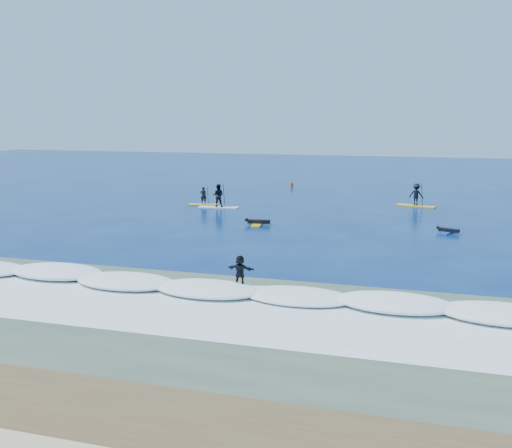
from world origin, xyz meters
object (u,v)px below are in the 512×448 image
(sup_paddler_right, at_px, (416,196))
(sup_paddler_center, at_px, (218,198))
(wave_surfer, at_px, (240,272))
(prone_paddler_near, at_px, (258,222))
(prone_paddler_far, at_px, (448,231))
(marker_buoy, at_px, (292,185))
(sup_paddler_left, at_px, (204,199))

(sup_paddler_right, bearing_deg, sup_paddler_center, -144.31)
(sup_paddler_center, xyz_separation_m, wave_surfer, (8.77, -21.53, -0.05))
(sup_paddler_right, height_order, prone_paddler_near, sup_paddler_right)
(prone_paddler_far, bearing_deg, wave_surfer, 170.04)
(sup_paddler_center, relative_size, marker_buoy, 4.56)
(wave_surfer, distance_m, marker_buoy, 37.30)
(sup_paddler_left, relative_size, marker_buoy, 3.57)
(sup_paddler_left, bearing_deg, sup_paddler_center, -42.78)
(sup_paddler_left, distance_m, wave_surfer, 24.96)
(prone_paddler_near, relative_size, prone_paddler_far, 1.19)
(prone_paddler_far, distance_m, wave_surfer, 18.45)
(sup_paddler_center, distance_m, prone_paddler_near, 8.24)
(sup_paddler_left, height_order, wave_surfer, sup_paddler_left)
(prone_paddler_near, xyz_separation_m, marker_buoy, (-2.31, 21.62, 0.16))
(prone_paddler_far, xyz_separation_m, wave_surfer, (-9.40, -15.86, 0.69))
(prone_paddler_far, bearing_deg, sup_paddler_center, 93.36)
(sup_paddler_center, height_order, wave_surfer, sup_paddler_center)
(sup_paddler_center, height_order, prone_paddler_far, sup_paddler_center)
(wave_surfer, xyz_separation_m, marker_buoy, (-5.83, 36.84, -0.50))
(sup_paddler_left, xyz_separation_m, sup_paddler_center, (1.75, -1.10, 0.31))
(prone_paddler_near, xyz_separation_m, wave_surfer, (3.53, -15.22, 0.66))
(sup_paddler_left, relative_size, sup_paddler_center, 0.78)
(prone_paddler_near, height_order, marker_buoy, marker_buoy)
(sup_paddler_right, height_order, marker_buoy, sup_paddler_right)
(sup_paddler_left, xyz_separation_m, prone_paddler_near, (7.00, -7.41, -0.41))
(sup_paddler_right, distance_m, wave_surfer, 27.98)
(prone_paddler_near, xyz_separation_m, prone_paddler_far, (12.93, 0.64, -0.03))
(sup_paddler_center, bearing_deg, prone_paddler_near, -57.21)
(prone_paddler_far, xyz_separation_m, marker_buoy, (-15.24, 20.97, 0.19))
(sup_paddler_left, relative_size, sup_paddler_right, 0.80)
(marker_buoy, bearing_deg, prone_paddler_near, -83.90)
(prone_paddler_near, bearing_deg, wave_surfer, -174.09)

